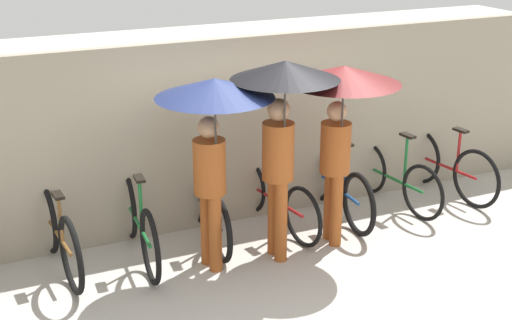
# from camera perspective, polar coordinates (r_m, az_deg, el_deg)

# --- Properties ---
(ground_plane) EXTENTS (30.00, 30.00, 0.00)m
(ground_plane) POSITION_cam_1_polar(r_m,az_deg,el_deg) (6.92, 3.58, -10.50)
(ground_plane) COLOR #B7B2A8
(back_wall) EXTENTS (13.59, 0.12, 2.13)m
(back_wall) POSITION_cam_1_polar(r_m,az_deg,el_deg) (7.99, -2.31, 2.20)
(back_wall) COLOR gray
(back_wall) RESTS_ON ground
(parked_bicycle_1) EXTENTS (0.44, 1.72, 0.97)m
(parked_bicycle_1) POSITION_cam_1_polar(r_m,az_deg,el_deg) (7.38, -15.53, -5.75)
(parked_bicycle_1) COLOR black
(parked_bicycle_1) RESTS_ON ground
(parked_bicycle_2) EXTENTS (0.44, 1.84, 1.02)m
(parked_bicycle_2) POSITION_cam_1_polar(r_m,az_deg,el_deg) (7.46, -9.40, -4.97)
(parked_bicycle_2) COLOR black
(parked_bicycle_2) RESTS_ON ground
(parked_bicycle_3) EXTENTS (0.44, 1.70, 1.10)m
(parked_bicycle_3) POSITION_cam_1_polar(r_m,az_deg,el_deg) (7.77, -3.90, -3.94)
(parked_bicycle_3) COLOR black
(parked_bicycle_3) RESTS_ON ground
(parked_bicycle_4) EXTENTS (0.44, 1.75, 1.05)m
(parked_bicycle_4) POSITION_cam_1_polar(r_m,az_deg,el_deg) (8.05, 1.47, -3.03)
(parked_bicycle_4) COLOR black
(parked_bicycle_4) RESTS_ON ground
(parked_bicycle_5) EXTENTS (0.44, 1.78, 1.05)m
(parked_bicycle_5) POSITION_cam_1_polar(r_m,az_deg,el_deg) (8.38, 6.46, -2.07)
(parked_bicycle_5) COLOR black
(parked_bicycle_5) RESTS_ON ground
(parked_bicycle_6) EXTENTS (0.44, 1.65, 1.03)m
(parked_bicycle_6) POSITION_cam_1_polar(r_m,az_deg,el_deg) (8.79, 10.98, -1.36)
(parked_bicycle_6) COLOR black
(parked_bicycle_6) RESTS_ON ground
(parked_bicycle_7) EXTENTS (0.44, 1.69, 1.09)m
(parked_bicycle_7) POSITION_cam_1_polar(r_m,az_deg,el_deg) (9.26, 14.98, -0.42)
(parked_bicycle_7) COLOR black
(parked_bicycle_7) RESTS_ON ground
(pedestrian_leading) EXTENTS (1.12, 1.12, 1.99)m
(pedestrian_leading) POSITION_cam_1_polar(r_m,az_deg,el_deg) (6.67, -3.45, 3.47)
(pedestrian_leading) COLOR #9E4C1E
(pedestrian_leading) RESTS_ON ground
(pedestrian_center) EXTENTS (1.05, 1.05, 2.11)m
(pedestrian_center) POSITION_cam_1_polar(r_m,az_deg,el_deg) (6.85, 2.14, 4.47)
(pedestrian_center) COLOR #9E4C1E
(pedestrian_center) RESTS_ON ground
(pedestrian_trailing) EXTENTS (1.15, 1.15, 1.99)m
(pedestrian_trailing) POSITION_cam_1_polar(r_m,az_deg,el_deg) (7.24, 6.84, 4.76)
(pedestrian_trailing) COLOR #9E4C1E
(pedestrian_trailing) RESTS_ON ground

